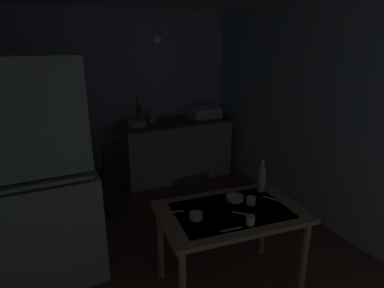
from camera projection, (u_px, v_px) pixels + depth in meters
ground_plane at (175, 252)px, 3.27m from camera, size 5.15×5.15×0.00m
wall_back at (116, 98)px, 4.71m from camera, size 3.54×0.10×2.43m
wall_right at (319, 116)px, 3.63m from camera, size 0.10×4.25×2.43m
hutch_cabinet at (30, 186)px, 2.64m from camera, size 1.03×0.58×1.92m
counter_cabinet at (176, 149)px, 4.95m from camera, size 1.63×0.64×0.88m
sink_basin at (204, 112)px, 4.99m from camera, size 0.44×0.34×0.15m
hand_pump at (139, 112)px, 4.58m from camera, size 0.05×0.27×0.39m
mixing_bowl_counter at (137, 123)px, 4.52m from camera, size 0.25×0.25×0.08m
stoneware_crock at (153, 117)px, 4.69m from camera, size 0.12×0.12×0.16m
dining_table at (231, 221)px, 2.63m from camera, size 1.21×0.84×0.73m
chair_far_side at (184, 209)px, 3.14m from camera, size 0.46×0.46×0.86m
chair_by_counter at (108, 173)px, 3.93m from camera, size 0.56×0.56×0.90m
serving_bowl_wide at (196, 216)px, 2.47m from camera, size 0.10×0.10×0.05m
soup_bowl_small at (235, 198)px, 2.77m from camera, size 0.16×0.16×0.03m
teacup_mint at (250, 220)px, 2.39m from camera, size 0.07×0.07×0.07m
teacup_cream at (251, 200)px, 2.69m from camera, size 0.08×0.08×0.06m
glass_bottle at (262, 178)px, 2.89m from camera, size 0.07×0.07×0.30m
table_knife at (231, 229)px, 2.33m from camera, size 0.17×0.03×0.00m
teaspoon_near_bowl at (174, 212)px, 2.57m from camera, size 0.16×0.06×0.00m
teaspoon_by_cup at (240, 213)px, 2.55m from camera, size 0.10×0.10×0.00m
serving_spoon at (271, 199)px, 2.78m from camera, size 0.09×0.14×0.00m
pendant_bulb at (157, 40)px, 2.86m from camera, size 0.08×0.08×0.08m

